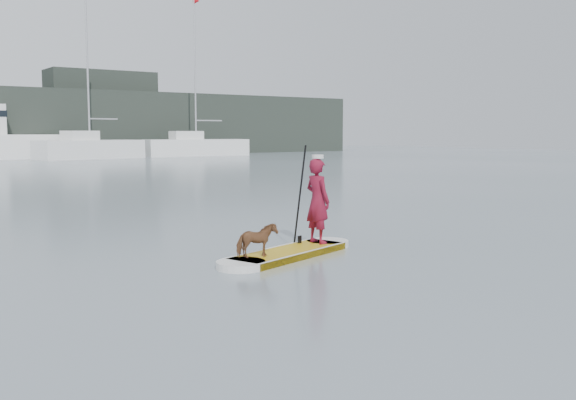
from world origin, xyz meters
TOP-DOWN VIEW (x-y plane):
  - ground at (0.00, 0.00)m, footprint 140.00×140.00m
  - paddleboard at (3.16, 1.52)m, footprint 3.18×1.56m
  - paddler at (4.02, 1.80)m, footprint 0.41×0.59m
  - white_cap at (4.02, 1.80)m, footprint 0.22×0.22m
  - dog at (2.35, 1.26)m, footprint 0.70×0.38m
  - paddle at (3.73, 1.96)m, footprint 0.12×0.29m
  - sailboat_e at (13.59, 44.55)m, footprint 9.09×4.56m
  - sailboat_f at (23.70, 45.57)m, footprint 9.70×3.61m
  - shore_building_east at (18.00, 54.00)m, footprint 10.00×4.00m

SIDE VIEW (x-z plane):
  - ground at x=0.00m, z-range 0.00..0.00m
  - paddleboard at x=3.16m, z-range 0.00..0.12m
  - dog at x=2.35m, z-range 0.12..0.68m
  - paddle at x=3.73m, z-range -0.20..1.80m
  - sailboat_e at x=13.59m, z-range -5.40..7.21m
  - paddler at x=4.02m, z-range 0.12..1.69m
  - sailboat_f at x=23.70m, z-range -6.15..8.07m
  - white_cap at x=4.02m, z-range 1.69..1.76m
  - shore_building_east at x=18.00m, z-range 0.00..8.00m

